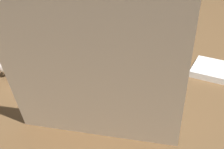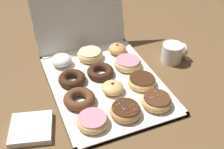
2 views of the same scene
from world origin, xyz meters
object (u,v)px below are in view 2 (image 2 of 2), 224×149
Objects in this scene: chocolate_frosted_donut_5 at (142,81)px; napkin_stack at (31,128)px; pink_frosted_donut_0 at (93,121)px; pink_frosted_donut_8 at (128,63)px; coffee_mug at (173,52)px; chocolate_cake_ring_donut_7 at (100,72)px; jelly_filled_donut_4 at (113,88)px; jelly_filled_donut_11 at (117,49)px; sprinkle_donut_1 at (126,110)px; chocolate_cake_ring_donut_6 at (72,79)px; chocolate_cake_ring_donut_3 at (79,99)px; glazed_ring_donut_10 at (90,55)px; donut_box at (106,84)px; powdered_filled_donut_9 at (61,60)px; sprinkle_donut_2 at (157,101)px.

chocolate_frosted_donut_5 reaches higher than napkin_stack.
pink_frosted_donut_8 is at bearing 45.96° from pink_frosted_donut_0.
pink_frosted_donut_8 is (0.00, 0.13, 0.00)m from chocolate_frosted_donut_5.
chocolate_cake_ring_donut_7 is at bearing 178.03° from coffee_mug.
pink_frosted_donut_8 is (0.13, 0.01, 0.00)m from chocolate_cake_ring_donut_7.
chocolate_frosted_donut_5 is (0.12, -0.00, -0.00)m from jelly_filled_donut_4.
jelly_filled_donut_11 reaches higher than napkin_stack.
napkin_stack is at bearing -167.62° from jelly_filled_donut_4.
pink_frosted_donut_0 is at bearing -179.81° from sprinkle_donut_1.
jelly_filled_donut_11 reaches higher than chocolate_cake_ring_donut_6.
sprinkle_donut_1 is at bearing -116.26° from pink_frosted_donut_8.
glazed_ring_donut_10 reaches higher than chocolate_cake_ring_donut_3.
chocolate_cake_ring_donut_3 is 0.29m from glazed_ring_donut_10.
pink_frosted_donut_0 is at bearing -115.44° from chocolate_cake_ring_donut_7.
chocolate_frosted_donut_5 is 0.83× the size of napkin_stack.
coffee_mug is at bearing 14.07° from chocolate_cake_ring_donut_3.
chocolate_cake_ring_donut_7 is at bearing 136.83° from chocolate_frosted_donut_5.
napkin_stack is (-0.32, -0.13, 0.01)m from donut_box.
powdered_filled_donut_9 is at bearing 162.96° from coffee_mug.
pink_frosted_donut_8 is at bearing 2.48° from chocolate_cake_ring_donut_6.
chocolate_cake_ring_donut_7 is (-0.00, 0.06, 0.02)m from donut_box.
chocolate_cake_ring_donut_3 is at bearing -134.75° from chocolate_cake_ring_donut_7.
donut_box is 4.95× the size of coffee_mug.
glazed_ring_donut_10 reaches higher than chocolate_cake_ring_donut_7.
coffee_mug is 0.69m from napkin_stack.
jelly_filled_donut_11 is (0.25, 0.38, 0.00)m from pink_frosted_donut_0.
pink_frosted_donut_8 is 0.12m from jelly_filled_donut_11.
pink_frosted_donut_8 reaches higher than chocolate_cake_ring_donut_3.
chocolate_frosted_donut_5 is 0.37m from powdered_filled_donut_9.
chocolate_frosted_donut_5 is (0.00, 0.13, -0.00)m from sprinkle_donut_2.
sprinkle_donut_2 is at bearing 0.38° from pink_frosted_donut_0.
glazed_ring_donut_10 is (-0.00, 0.39, 0.00)m from sprinkle_donut_1.
sprinkle_donut_1 is at bearing 0.19° from pink_frosted_donut_0.
pink_frosted_donut_0 is 1.01× the size of chocolate_cake_ring_donut_6.
chocolate_cake_ring_donut_6 is 0.27m from napkin_stack.
chocolate_cake_ring_donut_3 is 0.26m from chocolate_frosted_donut_5.
powdered_filled_donut_9 is at bearing 93.64° from chocolate_cake_ring_donut_6.
pink_frosted_donut_8 reaches higher than chocolate_frosted_donut_5.
chocolate_frosted_donut_5 is 1.27× the size of powdered_filled_donut_9.
pink_frosted_donut_0 is 0.52m from coffee_mug.
chocolate_frosted_donut_5 is at bearing -90.07° from pink_frosted_donut_8.
powdered_filled_donut_9 is at bearing 134.11° from chocolate_cake_ring_donut_7.
jelly_filled_donut_11 is (0.13, 0.13, 0.00)m from chocolate_cake_ring_donut_7.
sprinkle_donut_1 is at bearing -10.58° from napkin_stack.
sprinkle_donut_1 is 0.12m from sprinkle_donut_2.
coffee_mug is at bearing 8.19° from donut_box.
jelly_filled_donut_4 is 0.12m from chocolate_cake_ring_donut_7.
chocolate_cake_ring_donut_6 is 0.14m from powdered_filled_donut_9.
pink_frosted_donut_8 is 1.02× the size of glazed_ring_donut_10.
chocolate_cake_ring_donut_3 is 0.18m from chocolate_cake_ring_donut_7.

